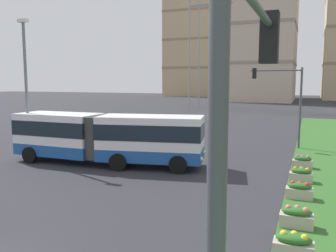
{
  "coord_description": "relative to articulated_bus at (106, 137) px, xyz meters",
  "views": [
    {
      "loc": [
        8.05,
        -5.63,
        5.0
      ],
      "look_at": [
        -0.18,
        14.89,
        2.2
      ],
      "focal_mm": 37.93,
      "sensor_mm": 36.0,
      "label": 1
    }
  ],
  "objects": [
    {
      "name": "traffic_light_near_right",
      "position": [
        10.68,
        -14.42,
        2.51
      ],
      "size": [
        0.28,
        3.67,
        6.08
      ],
      "color": "#474C51",
      "rests_on": "ground"
    },
    {
      "name": "apartment_tower_west",
      "position": [
        -26.73,
        99.74,
        25.74
      ],
      "size": [
        16.73,
        15.66,
        54.74
      ],
      "color": "tan",
      "rests_on": "ground"
    },
    {
      "name": "flower_planter_4",
      "position": [
        11.08,
        0.01,
        -1.23
      ],
      "size": [
        1.1,
        0.56,
        0.74
      ],
      "color": "#B7AD9E",
      "rests_on": "grass_median"
    },
    {
      "name": "flower_planter_5",
      "position": [
        11.08,
        3.07,
        -1.23
      ],
      "size": [
        1.1,
        0.56,
        0.74
      ],
      "color": "#B7AD9E",
      "rests_on": "grass_median"
    },
    {
      "name": "streetlight_left",
      "position": [
        -5.23,
        -0.82,
        3.18
      ],
      "size": [
        0.7,
        0.28,
        8.78
      ],
      "color": "slate",
      "rests_on": "ground"
    },
    {
      "name": "articulated_bus",
      "position": [
        0.0,
        0.0,
        0.0
      ],
      "size": [
        11.93,
        3.83,
        3.0
      ],
      "color": "white",
      "rests_on": "ground"
    },
    {
      "name": "flower_planter_3",
      "position": [
        11.08,
        -2.69,
        -1.23
      ],
      "size": [
        1.1,
        0.56,
        0.74
      ],
      "color": "#B7AD9E",
      "rests_on": "grass_median"
    },
    {
      "name": "apartment_tower_westcentre",
      "position": [
        -1.1,
        75.68,
        16.43
      ],
      "size": [
        17.2,
        20.07,
        36.12
      ],
      "color": "#C6B299",
      "rests_on": "ground"
    },
    {
      "name": "flower_planter_2",
      "position": [
        11.08,
        -5.87,
        -1.23
      ],
      "size": [
        1.1,
        0.56,
        0.74
      ],
      "color": "#B7AD9E",
      "rests_on": "grass_median"
    },
    {
      "name": "flower_planter_1",
      "position": [
        11.08,
        -8.13,
        -1.23
      ],
      "size": [
        1.1,
        0.56,
        0.74
      ],
      "color": "#B7AD9E",
      "rests_on": "grass_median"
    },
    {
      "name": "transmission_pylon",
      "position": [
        -6.12,
        45.88,
        14.07
      ],
      "size": [
        9.0,
        6.24,
        28.64
      ],
      "color": "gray",
      "rests_on": "ground"
    },
    {
      "name": "traffic_light_far_right",
      "position": [
        9.47,
        9.41,
        2.46
      ],
      "size": [
        3.75,
        0.28,
        5.99
      ],
      "color": "#474C51",
      "rests_on": "ground"
    },
    {
      "name": "car_navy_sedan",
      "position": [
        -2.77,
        10.54,
        -0.9
      ],
      "size": [
        4.49,
        2.21,
        1.58
      ],
      "color": "#19234C",
      "rests_on": "ground"
    }
  ]
}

